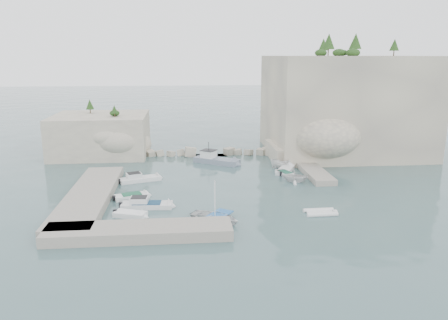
{
  "coord_description": "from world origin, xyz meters",
  "views": [
    {
      "loc": [
        -5.47,
        -52.48,
        17.24
      ],
      "look_at": [
        0.0,
        6.0,
        3.0
      ],
      "focal_mm": 35.0,
      "sensor_mm": 36.0,
      "label": 1
    }
  ],
  "objects": [
    {
      "name": "tender_east_d",
      "position": [
        10.04,
        12.64,
        0.0
      ],
      "size": [
        4.96,
        3.0,
        1.8
      ],
      "primitive_type": "imported",
      "rotation": [
        0.0,
        0.0,
        1.86
      ],
      "color": "silver",
      "rests_on": "ground"
    },
    {
      "name": "quay_south",
      "position": [
        -10.0,
        -12.5,
        0.55
      ],
      "size": [
        18.0,
        4.0,
        1.1
      ],
      "primitive_type": "cube",
      "color": "#9E9689",
      "rests_on": "ground"
    },
    {
      "name": "ground",
      "position": [
        0.0,
        0.0,
        0.0
      ],
      "size": [
        400.0,
        400.0,
        0.0
      ],
      "primitive_type": "plane",
      "color": "#3F5D5F",
      "rests_on": "ground"
    },
    {
      "name": "work_boat",
      "position": [
        -0.22,
        16.17,
        0.0
      ],
      "size": [
        8.26,
        6.52,
        2.2
      ],
      "primitive_type": null,
      "rotation": [
        0.0,
        0.0,
        -0.57
      ],
      "color": "slate",
      "rests_on": "ground"
    },
    {
      "name": "motorboat_d",
      "position": [
        -9.9,
        -4.1,
        0.0
      ],
      "size": [
        6.51,
        2.35,
        1.4
      ],
      "primitive_type": null,
      "rotation": [
        0.0,
        0.0,
        -0.07
      ],
      "color": "silver",
      "rests_on": "ground"
    },
    {
      "name": "ledge_east",
      "position": [
        13.5,
        10.0,
        0.4
      ],
      "size": [
        3.0,
        16.0,
        0.8
      ],
      "primitive_type": "cube",
      "color": "#9E9689",
      "rests_on": "ground"
    },
    {
      "name": "inflatable_dinghy",
      "position": [
        9.45,
        -8.0,
        0.0
      ],
      "size": [
        3.82,
        1.92,
        0.44
      ],
      "primitive_type": null,
      "rotation": [
        0.0,
        0.0,
        0.02
      ],
      "color": "silver",
      "rests_on": "ground"
    },
    {
      "name": "breakwater",
      "position": [
        -1.0,
        22.0,
        0.7
      ],
      "size": [
        28.0,
        3.0,
        1.4
      ],
      "primitive_type": "cube",
      "color": "beige",
      "rests_on": "ground"
    },
    {
      "name": "tender_east_b",
      "position": [
        9.16,
        7.82,
        0.0
      ],
      "size": [
        2.56,
        4.21,
        0.7
      ],
      "primitive_type": null,
      "rotation": [
        0.0,
        0.0,
        1.9
      ],
      "color": "silver",
      "rests_on": "ground"
    },
    {
      "name": "cliff_terrace",
      "position": [
        13.0,
        18.0,
        1.25
      ],
      "size": [
        8.0,
        10.0,
        2.5
      ],
      "primitive_type": "cube",
      "color": "beige",
      "rests_on": "ground"
    },
    {
      "name": "tender_east_a",
      "position": [
        9.74,
        4.55,
        0.0
      ],
      "size": [
        4.67,
        4.37,
        1.98
      ],
      "primitive_type": "imported",
      "rotation": [
        0.0,
        0.0,
        1.21
      ],
      "color": "silver",
      "rests_on": "ground"
    },
    {
      "name": "rowboat_mast",
      "position": [
        -2.38,
        -9.16,
        2.67
      ],
      "size": [
        0.1,
        0.1,
        4.2
      ],
      "primitive_type": "cylinder",
      "color": "white",
      "rests_on": "rowboat"
    },
    {
      "name": "outcrop_west",
      "position": [
        -20.0,
        25.0,
        3.5
      ],
      "size": [
        16.0,
        14.0,
        7.0
      ],
      "primitive_type": "cube",
      "color": "beige",
      "rests_on": "ground"
    },
    {
      "name": "vegetation",
      "position": [
        17.83,
        24.4,
        17.93
      ],
      "size": [
        53.48,
        13.88,
        13.4
      ],
      "color": "#1E4219",
      "rests_on": "ground"
    },
    {
      "name": "tender_east_c",
      "position": [
        9.71,
        10.04,
        0.0
      ],
      "size": [
        4.12,
        5.84,
        0.7
      ],
      "primitive_type": null,
      "rotation": [
        0.0,
        0.0,
        1.11
      ],
      "color": "silver",
      "rests_on": "ground"
    },
    {
      "name": "cliff_east",
      "position": [
        23.0,
        23.0,
        8.5
      ],
      "size": [
        26.0,
        22.0,
        17.0
      ],
      "primitive_type": "cube",
      "color": "beige",
      "rests_on": "ground"
    },
    {
      "name": "rowboat",
      "position": [
        -2.38,
        -9.16,
        0.0
      ],
      "size": [
        6.79,
        6.39,
        1.14
      ],
      "primitive_type": "imported",
      "rotation": [
        0.0,
        0.0,
        0.96
      ],
      "color": "white",
      "rests_on": "ground"
    },
    {
      "name": "motorboat_a",
      "position": [
        -11.67,
        6.93,
        0.0
      ],
      "size": [
        6.51,
        3.8,
        1.4
      ],
      "primitive_type": null,
      "rotation": [
        0.0,
        0.0,
        0.33
      ],
      "color": "silver",
      "rests_on": "ground"
    },
    {
      "name": "motorboat_c",
      "position": [
        -12.01,
        -0.65,
        0.0
      ],
      "size": [
        4.84,
        3.01,
        0.7
      ],
      "primitive_type": null,
      "rotation": [
        0.0,
        0.0,
        0.32
      ],
      "color": "white",
      "rests_on": "ground"
    },
    {
      "name": "quay_west",
      "position": [
        -17.0,
        -1.0,
        0.55
      ],
      "size": [
        5.0,
        24.0,
        1.1
      ],
      "primitive_type": "cube",
      "color": "#9E9689",
      "rests_on": "ground"
    },
    {
      "name": "motorboat_e",
      "position": [
        -11.49,
        -6.88,
        0.0
      ],
      "size": [
        4.15,
        2.78,
        0.7
      ],
      "primitive_type": null,
      "rotation": [
        0.0,
        0.0,
        -0.34
      ],
      "color": "white",
      "rests_on": "ground"
    }
  ]
}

